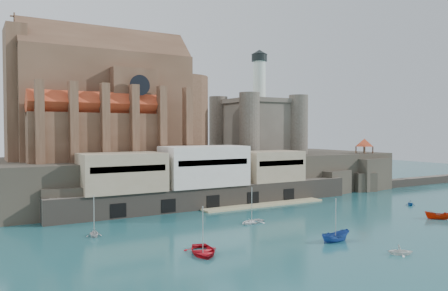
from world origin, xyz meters
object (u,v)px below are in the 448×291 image
castle_keep (257,123)px  pavilion (364,143)px  boat_2 (335,242)px  boat_1 (400,255)px  boat_0 (203,254)px  church (114,106)px

castle_keep → pavilion: castle_keep is taller
pavilion → boat_2: size_ratio=1.27×
castle_keep → boat_2: size_ratio=5.79×
boat_1 → boat_2: 9.56m
castle_keep → boat_0: (-43.07, -49.58, -18.31)m
pavilion → boat_1: bearing=-134.2°
castle_keep → boat_1: 68.88m
pavilion → boat_1: 68.15m
boat_1 → boat_2: bearing=51.8°
church → castle_keep: (40.21, -0.78, -3.81)m
boat_1 → boat_2: boat_2 is taller
castle_keep → pavilion: bearing=-30.2°
church → boat_2: church is taller
boat_0 → boat_1: 26.08m
church → boat_1: size_ratio=14.73×
boat_2 → church: bearing=18.4°
pavilion → boat_2: pavilion is taller
boat_0 → boat_2: boat_0 is taller
castle_keep → boat_0: size_ratio=4.41×
boat_2 → castle_keep: bearing=-22.2°
church → castle_keep: 40.39m
castle_keep → church: bearing=178.9°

